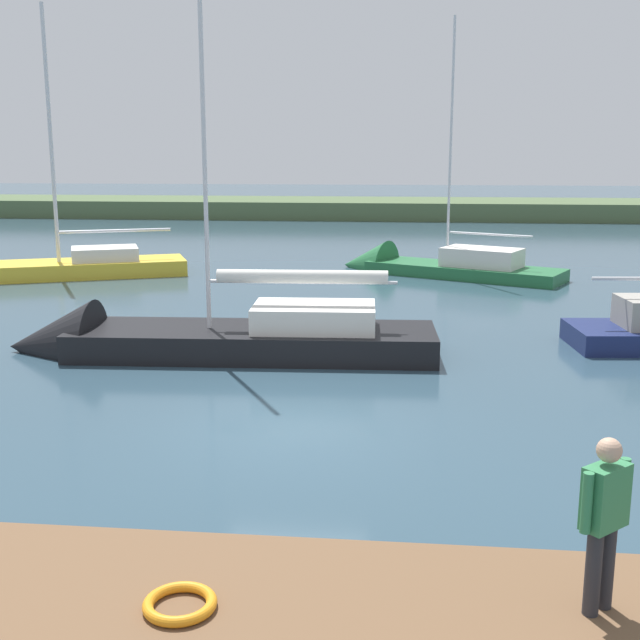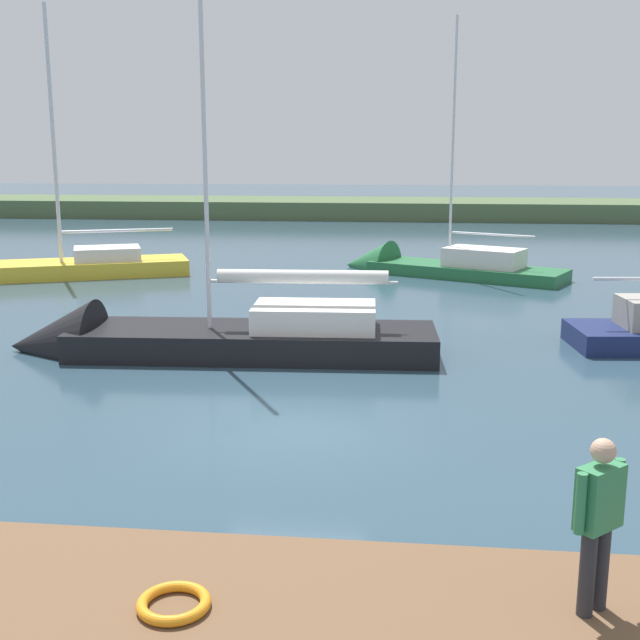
# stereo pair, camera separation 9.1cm
# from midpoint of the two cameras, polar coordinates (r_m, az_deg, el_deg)

# --- Properties ---
(ground_plane) EXTENTS (200.00, 200.00, 0.00)m
(ground_plane) POSITION_cam_midpoint_polar(r_m,az_deg,el_deg) (13.28, -2.37, -7.83)
(ground_plane) COLOR #2D4756
(far_shoreline) EXTENTS (180.00, 8.00, 2.40)m
(far_shoreline) POSITION_cam_midpoint_polar(r_m,az_deg,el_deg) (56.68, 4.15, 7.40)
(far_shoreline) COLOR #4C603D
(far_shoreline) RESTS_ON ground_plane
(dock_pier) EXTENTS (24.38, 2.05, 0.54)m
(dock_pier) POSITION_cam_midpoint_polar(r_m,az_deg,el_deg) (8.04, -8.74, -19.94)
(dock_pier) COLOR brown
(dock_pier) RESTS_ON ground_plane
(life_ring_buoy) EXTENTS (0.66, 0.66, 0.10)m
(life_ring_buoy) POSITION_cam_midpoint_polar(r_m,az_deg,el_deg) (7.56, -10.39, -19.41)
(life_ring_buoy) COLOR orange
(life_ring_buoy) RESTS_ON dock_pier
(sailboat_far_left) EXTENTS (9.80, 2.67, 10.18)m
(sailboat_far_left) POSITION_cam_midpoint_polar(r_m,az_deg,el_deg) (18.19, -9.14, -1.77)
(sailboat_far_left) COLOR black
(sailboat_far_left) RESTS_ON ground_plane
(sailboat_mid_channel) EXTENTS (8.68, 5.69, 10.13)m
(sailboat_mid_channel) POSITION_cam_midpoint_polar(r_m,az_deg,el_deg) (30.17, 7.53, 3.68)
(sailboat_mid_channel) COLOR #236638
(sailboat_mid_channel) RESTS_ON ground_plane
(sailboat_inner_slip) EXTENTS (9.32, 5.62, 10.57)m
(sailboat_inner_slip) POSITION_cam_midpoint_polar(r_m,az_deg,el_deg) (30.68, -19.78, 3.18)
(sailboat_inner_slip) COLOR gold
(sailboat_inner_slip) RESTS_ON ground_plane
(person_on_dock) EXTENTS (0.48, 0.45, 1.60)m
(person_on_dock) POSITION_cam_midpoint_polar(r_m,az_deg,el_deg) (7.42, 19.39, -13.02)
(person_on_dock) COLOR #28282D
(person_on_dock) RESTS_ON dock_pier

